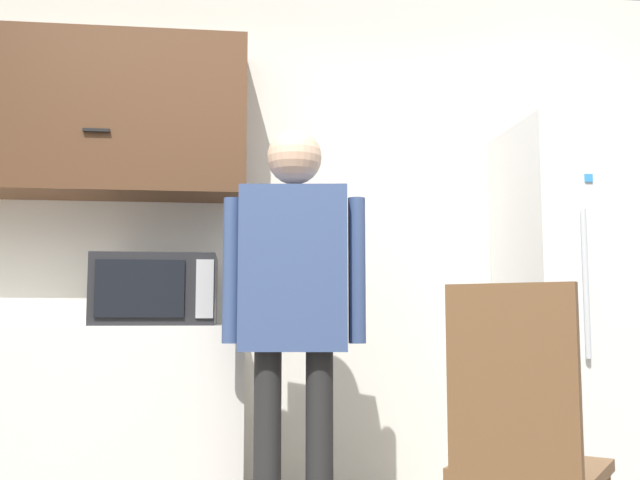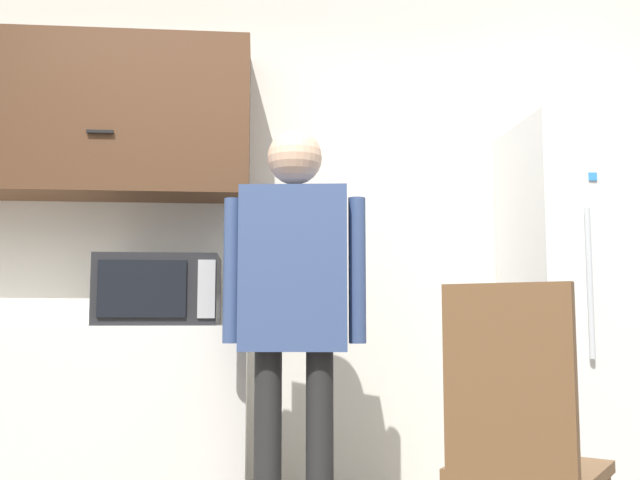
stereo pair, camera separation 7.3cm
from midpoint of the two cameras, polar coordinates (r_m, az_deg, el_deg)
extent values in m
cube|color=silver|center=(3.67, -3.45, 0.44)|extent=(6.00, 0.06, 2.70)
cube|color=silver|center=(3.53, -23.01, -13.54)|extent=(2.09, 0.56, 0.89)
cube|color=#51331E|center=(3.72, -21.59, 9.20)|extent=(2.09, 0.35, 0.77)
cube|color=black|center=(3.43, -16.61, 8.31)|extent=(0.12, 0.01, 0.01)
cube|color=#232326|center=(3.31, -12.06, -3.96)|extent=(0.53, 0.41, 0.31)
cube|color=black|center=(3.11, -13.40, -3.81)|extent=(0.37, 0.01, 0.24)
cube|color=#B2B2B2|center=(3.08, -8.41, -3.89)|extent=(0.07, 0.01, 0.25)
cylinder|color=black|center=(2.94, -3.47, -16.60)|extent=(0.11, 0.11, 0.80)
cylinder|color=black|center=(2.93, 0.72, -16.65)|extent=(0.11, 0.11, 0.80)
cube|color=#384C7A|center=(2.89, -1.35, -2.31)|extent=(0.45, 0.27, 0.66)
sphere|color=#D8AD8C|center=(2.95, -1.32, 6.61)|extent=(0.22, 0.22, 0.22)
cylinder|color=#384C7A|center=(2.91, -6.35, -2.41)|extent=(0.07, 0.07, 0.59)
cylinder|color=#384C7A|center=(2.88, 3.71, -2.40)|extent=(0.07, 0.07, 0.59)
cube|color=white|center=(3.70, 22.17, -5.72)|extent=(0.80, 0.65, 1.86)
cylinder|color=silver|center=(3.29, 21.38, -3.19)|extent=(0.02, 0.02, 0.65)
cube|color=#338CDB|center=(3.38, 21.57, 4.74)|extent=(0.04, 0.01, 0.04)
cube|color=brown|center=(2.56, 17.27, -17.22)|extent=(0.63, 0.63, 0.04)
cube|color=brown|center=(2.32, 15.66, -10.60)|extent=(0.35, 0.28, 0.59)
camera|label=1|loc=(0.04, -89.27, -0.08)|focal=40.00mm
camera|label=2|loc=(0.04, 90.73, 0.08)|focal=40.00mm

